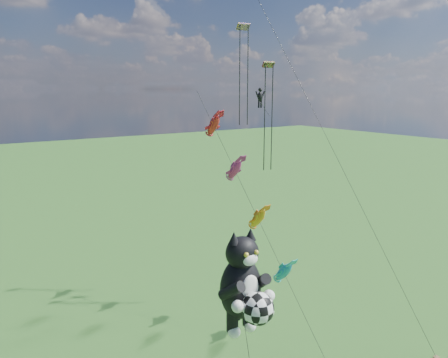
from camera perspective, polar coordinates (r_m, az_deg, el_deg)
cat_kite_rig at (r=21.32m, az=2.69°, el=-13.72°), size 2.42×4.15×12.02m
fish_windsock_rig at (r=34.62m, az=2.94°, el=-2.03°), size 1.16×15.96×18.35m
parafoil_rig at (r=36.46m, az=5.16°, el=11.06°), size 5.53×16.89×27.88m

